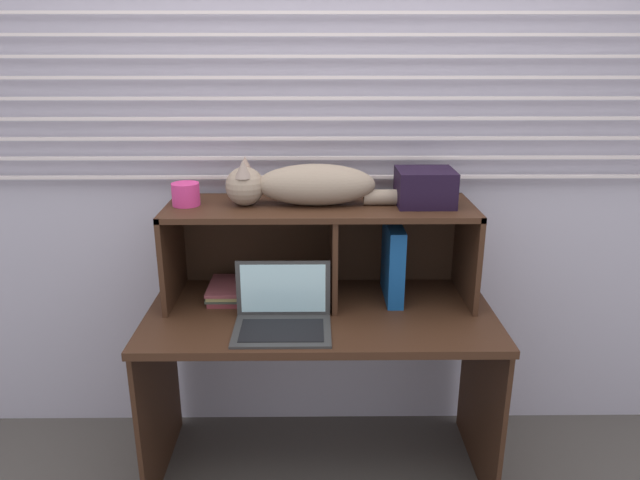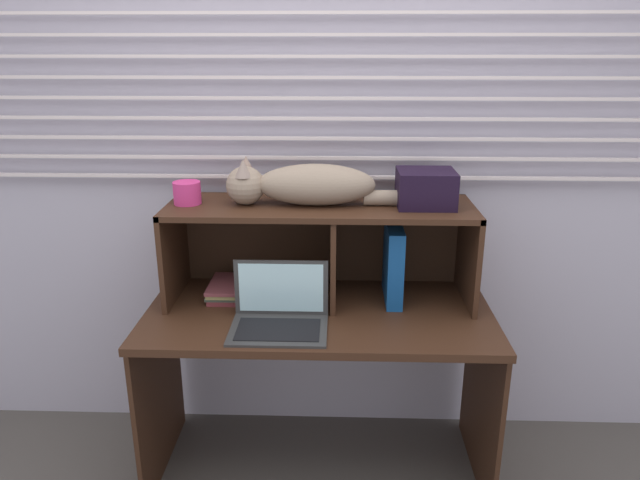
{
  "view_description": "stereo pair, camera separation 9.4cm",
  "coord_description": "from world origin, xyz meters",
  "px_view_note": "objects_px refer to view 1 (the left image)",
  "views": [
    {
      "loc": [
        -0.02,
        -1.86,
        1.69
      ],
      "look_at": [
        0.0,
        0.31,
        0.97
      ],
      "focal_mm": 32.89,
      "sensor_mm": 36.0,
      "label": 1
    },
    {
      "loc": [
        0.07,
        -1.86,
        1.69
      ],
      "look_at": [
        0.0,
        0.31,
        0.97
      ],
      "focal_mm": 32.89,
      "sensor_mm": 36.0,
      "label": 2
    }
  ],
  "objects_px": {
    "binder_upright": "(393,261)",
    "small_basket": "(186,194)",
    "cat": "(305,185)",
    "laptop": "(282,315)",
    "book_stack": "(229,290)",
    "storage_box": "(425,187)"
  },
  "relations": [
    {
      "from": "small_basket",
      "to": "storage_box",
      "type": "distance_m",
      "value": 0.91
    },
    {
      "from": "cat",
      "to": "laptop",
      "type": "bearing_deg",
      "value": -107.26
    },
    {
      "from": "cat",
      "to": "storage_box",
      "type": "relative_size",
      "value": 3.79
    },
    {
      "from": "laptop",
      "to": "storage_box",
      "type": "distance_m",
      "value": 0.72
    },
    {
      "from": "book_stack",
      "to": "storage_box",
      "type": "distance_m",
      "value": 0.88
    },
    {
      "from": "laptop",
      "to": "book_stack",
      "type": "distance_m",
      "value": 0.35
    },
    {
      "from": "binder_upright",
      "to": "laptop",
      "type": "bearing_deg",
      "value": -148.43
    },
    {
      "from": "cat",
      "to": "storage_box",
      "type": "xyz_separation_m",
      "value": [
        0.46,
        -0.0,
        -0.01
      ]
    },
    {
      "from": "laptop",
      "to": "small_basket",
      "type": "xyz_separation_m",
      "value": [
        -0.37,
        0.26,
        0.38
      ]
    },
    {
      "from": "book_stack",
      "to": "small_basket",
      "type": "distance_m",
      "value": 0.42
    },
    {
      "from": "book_stack",
      "to": "storage_box",
      "type": "bearing_deg",
      "value": 0.04
    },
    {
      "from": "laptop",
      "to": "small_basket",
      "type": "distance_m",
      "value": 0.6
    },
    {
      "from": "binder_upright",
      "to": "book_stack",
      "type": "distance_m",
      "value": 0.67
    },
    {
      "from": "laptop",
      "to": "binder_upright",
      "type": "xyz_separation_m",
      "value": [
        0.43,
        0.26,
        0.11
      ]
    },
    {
      "from": "cat",
      "to": "book_stack",
      "type": "height_order",
      "value": "cat"
    },
    {
      "from": "laptop",
      "to": "binder_upright",
      "type": "relative_size",
      "value": 1.13
    },
    {
      "from": "laptop",
      "to": "binder_upright",
      "type": "height_order",
      "value": "binder_upright"
    },
    {
      "from": "small_basket",
      "to": "binder_upright",
      "type": "bearing_deg",
      "value": 0.0
    },
    {
      "from": "binder_upright",
      "to": "book_stack",
      "type": "bearing_deg",
      "value": -179.96
    },
    {
      "from": "laptop",
      "to": "storage_box",
      "type": "height_order",
      "value": "storage_box"
    },
    {
      "from": "binder_upright",
      "to": "small_basket",
      "type": "bearing_deg",
      "value": 180.0
    },
    {
      "from": "binder_upright",
      "to": "storage_box",
      "type": "height_order",
      "value": "storage_box"
    }
  ]
}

